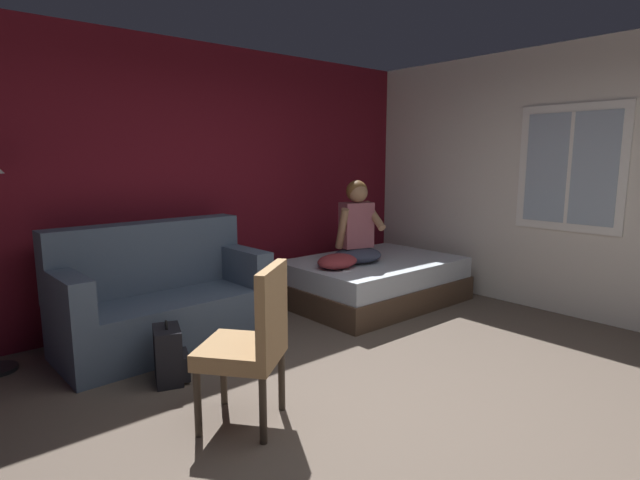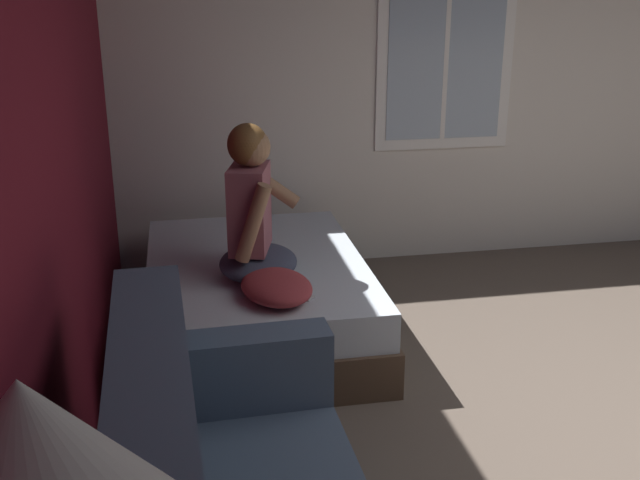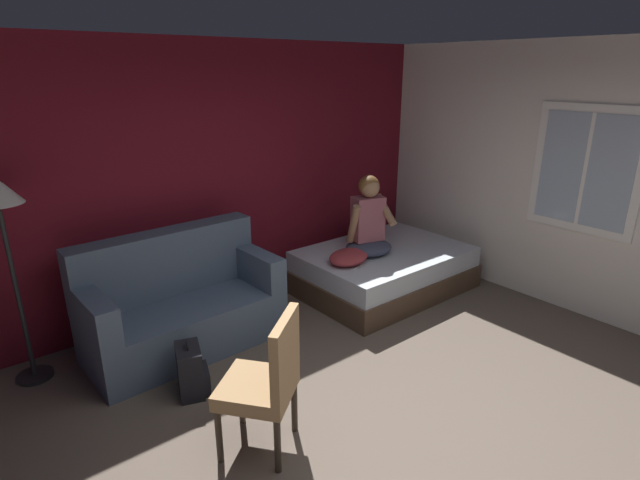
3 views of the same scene
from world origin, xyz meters
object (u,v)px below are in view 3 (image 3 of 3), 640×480
person_seated (368,223)px  backpack (191,371)px  side_chair (267,379)px  couch (180,305)px  throw_pillow (348,257)px  bed (384,270)px  cell_phone (357,266)px

person_seated → backpack: 2.46m
side_chair → backpack: side_chair is taller
person_seated → backpack: bearing=-168.9°
side_chair → backpack: 0.95m
couch → backpack: bearing=-109.6°
side_chair → throw_pillow: (1.84, 1.26, 0.02)m
side_chair → person_seated: 2.58m
bed → person_seated: size_ratio=2.14×
bed → throw_pillow: size_ratio=3.90×
couch → throw_pillow: 1.76m
side_chair → bed: bearing=28.2°
side_chair → throw_pillow: size_ratio=2.04×
throw_pillow → cell_phone: 0.14m
person_seated → throw_pillow: person_seated is taller
person_seated → cell_phone: person_seated is taller
couch → throw_pillow: bearing=-11.9°
throw_pillow → cell_phone: throw_pillow is taller
person_seated → backpack: size_ratio=1.91×
person_seated → bed: bearing=-6.2°
bed → cell_phone: bearing=-163.4°
backpack → throw_pillow: bearing=10.9°
throw_pillow → side_chair: bearing=-145.7°
backpack → throw_pillow: 2.05m
couch → cell_phone: couch is taller
person_seated → cell_phone: 0.54m
bed → cell_phone: cell_phone is taller
backpack → person_seated: bearing=11.1°
bed → side_chair: bearing=-151.8°
bed → person_seated: bearing=173.8°
cell_phone → couch: bearing=26.0°
backpack → throw_pillow: throw_pillow is taller
person_seated → couch: bearing=172.2°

